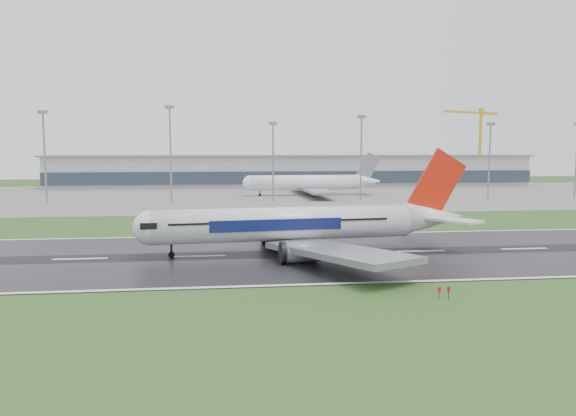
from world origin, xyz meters
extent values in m
plane|color=#284B1B|center=(0.00, 0.00, 0.00)|extent=(520.00, 520.00, 0.00)
cube|color=black|center=(0.00, 0.00, 0.05)|extent=(400.00, 45.00, 0.10)
cube|color=slate|center=(0.00, 125.00, 0.04)|extent=(400.00, 130.00, 0.08)
cube|color=#979BA2|center=(0.00, 185.00, 7.50)|extent=(240.00, 36.00, 15.00)
cylinder|color=gray|center=(-96.50, 100.00, 15.29)|extent=(0.64, 0.64, 30.57)
cylinder|color=gray|center=(-54.21, 100.00, 16.33)|extent=(0.64, 0.64, 32.66)
cylinder|color=gray|center=(-18.08, 100.00, 13.61)|extent=(0.64, 0.64, 27.22)
cylinder|color=gray|center=(14.28, 100.00, 14.92)|extent=(0.64, 0.64, 29.84)
cylinder|color=gray|center=(63.84, 100.00, 13.74)|extent=(0.64, 0.64, 27.49)
cylinder|color=gray|center=(99.11, 100.00, 13.76)|extent=(0.64, 0.64, 27.52)
camera|label=1|loc=(-35.44, -93.28, 18.52)|focal=33.59mm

